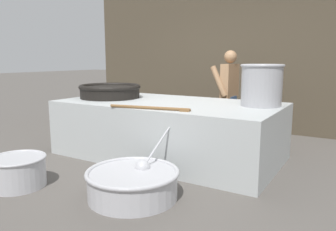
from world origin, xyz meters
TOP-DOWN VIEW (x-y plane):
  - ground_plane at (0.00, 0.00)m, footprint 60.00×60.00m
  - back_wall at (0.00, 2.56)m, footprint 6.78×0.24m
  - hearth_platform at (0.00, 0.00)m, footprint 3.26×1.70m
  - giant_wok_near at (-1.09, -0.05)m, footprint 1.01×1.01m
  - stock_pot at (1.30, 0.30)m, footprint 0.58×0.58m
  - stirring_paddle at (0.23, -0.74)m, footprint 1.08×0.28m
  - cook at (0.45, 1.35)m, footprint 0.38×0.59m
  - prep_bowl_vegetables at (0.49, -1.53)m, footprint 1.00×1.30m
  - prep_bowl_meat at (-0.85, -1.96)m, footprint 0.65×0.65m

SIDE VIEW (x-z plane):
  - ground_plane at x=0.00m, z-range 0.00..0.00m
  - prep_bowl_vegetables at x=0.49m, z-range -0.19..0.54m
  - prep_bowl_meat at x=-0.85m, z-range 0.02..0.37m
  - hearth_platform at x=0.00m, z-range 0.00..0.83m
  - stirring_paddle at x=0.23m, z-range 0.83..0.87m
  - cook at x=0.45m, z-range 0.07..1.68m
  - giant_wok_near at x=-1.09m, z-range 0.84..1.06m
  - stock_pot at x=1.30m, z-range 0.84..1.41m
  - back_wall at x=0.00m, z-range 0.00..3.29m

